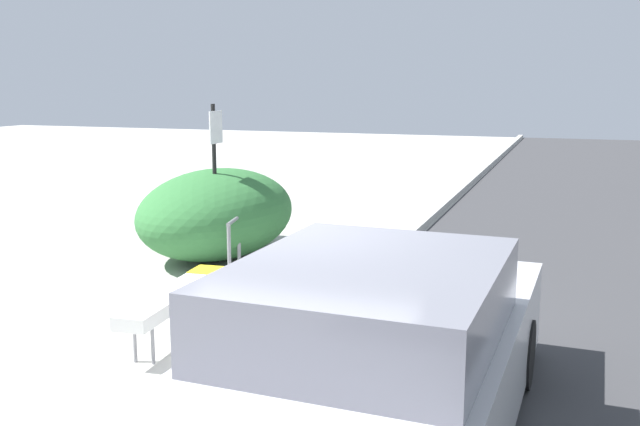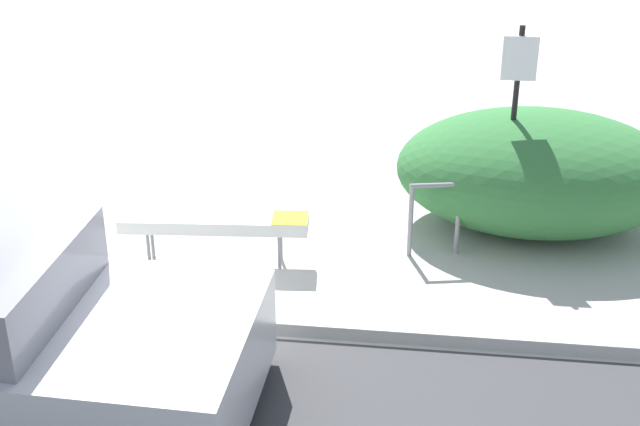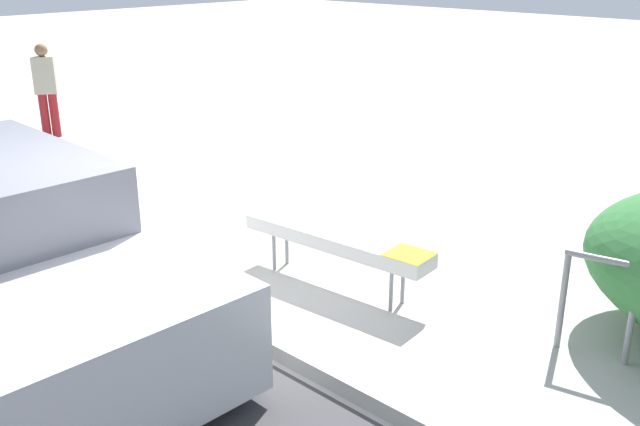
{
  "view_description": "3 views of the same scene",
  "coord_description": "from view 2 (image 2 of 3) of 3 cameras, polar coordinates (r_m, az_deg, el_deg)",
  "views": [
    {
      "loc": [
        -5.6,
        -2.59,
        2.59
      ],
      "look_at": [
        1.96,
        0.15,
        1.12
      ],
      "focal_mm": 40.0,
      "sensor_mm": 36.0,
      "label": 1
    },
    {
      "loc": [
        2.53,
        -6.74,
        4.5
      ],
      "look_at": [
        1.54,
        1.23,
        0.61
      ],
      "focal_mm": 50.0,
      "sensor_mm": 36.0,
      "label": 2
    },
    {
      "loc": [
        4.45,
        -3.26,
        2.92
      ],
      "look_at": [
        0.07,
        1.38,
        0.56
      ],
      "focal_mm": 40.0,
      "sensor_mm": 36.0,
      "label": 3
    }
  ],
  "objects": [
    {
      "name": "curb",
      "position": [
        8.46,
        -11.54,
        -6.36
      ],
      "size": [
        60.0,
        0.2,
        0.13
      ],
      "color": "#A8A8A3",
      "rests_on": "ground_plane"
    },
    {
      "name": "ground_plane",
      "position": [
        8.49,
        -11.5,
        -6.73
      ],
      "size": [
        60.0,
        60.0,
        0.0
      ],
      "primitive_type": "plane",
      "color": "#ADAAA3"
    },
    {
      "name": "bench",
      "position": [
        9.12,
        -6.76,
        -0.66
      ],
      "size": [
        1.94,
        0.5,
        0.54
      ],
      "rotation": [
        0.0,
        0.0,
        0.08
      ],
      "color": "gray",
      "rests_on": "ground_plane"
    },
    {
      "name": "shrub_hedge",
      "position": [
        10.03,
        13.66,
        2.6
      ],
      "size": [
        3.05,
        2.08,
        1.33
      ],
      "color": "#337038",
      "rests_on": "ground_plane"
    },
    {
      "name": "sign_post",
      "position": [
        9.6,
        12.32,
        6.31
      ],
      "size": [
        0.36,
        0.08,
        2.3
      ],
      "color": "black",
      "rests_on": "ground_plane"
    },
    {
      "name": "bike_rack",
      "position": [
        9.28,
        7.36,
        0.09
      ],
      "size": [
        0.55,
        0.16,
        0.83
      ],
      "rotation": [
        0.0,
        0.0,
        0.21
      ],
      "color": "gray",
      "rests_on": "ground_plane"
    }
  ]
}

